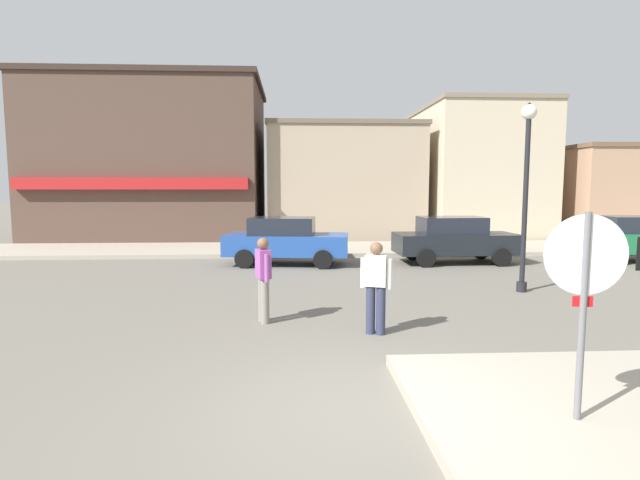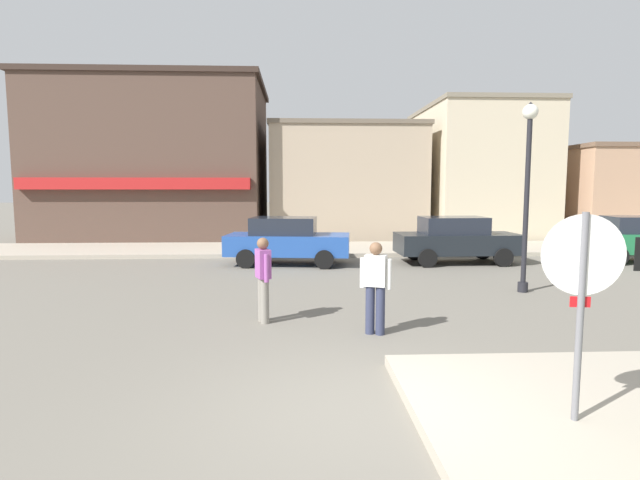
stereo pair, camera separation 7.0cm
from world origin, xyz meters
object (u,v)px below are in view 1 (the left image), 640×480
at_px(parked_car_second, 454,239).
at_px(pedestrian_crossing_near, 376,285).
at_px(stop_sign, 584,289).
at_px(pedestrian_crossing_far, 263,277).
at_px(lamp_post, 527,170).
at_px(parked_car_third, 639,238).
at_px(parked_car_nearest, 286,240).

height_order(parked_car_second, pedestrian_crossing_near, pedestrian_crossing_near).
relative_size(stop_sign, pedestrian_crossing_far, 1.43).
xyz_separation_m(lamp_post, parked_car_second, (-0.17, 4.66, -2.15)).
distance_m(parked_car_second, parked_car_third, 6.45).
height_order(stop_sign, pedestrian_crossing_far, stop_sign).
relative_size(stop_sign, parked_car_nearest, 0.55).
distance_m(stop_sign, lamp_post, 7.54).
distance_m(pedestrian_crossing_near, pedestrian_crossing_far, 2.17).
bearing_deg(parked_car_nearest, lamp_post, -38.46).
relative_size(parked_car_third, pedestrian_crossing_near, 2.58).
height_order(stop_sign, pedestrian_crossing_near, stop_sign).
xyz_separation_m(parked_car_second, pedestrian_crossing_near, (-3.98, -7.99, 0.06)).
height_order(parked_car_nearest, pedestrian_crossing_near, pedestrian_crossing_near).
xyz_separation_m(parked_car_third, pedestrian_crossing_far, (-12.42, -7.12, 0.06)).
bearing_deg(pedestrian_crossing_far, stop_sign, -51.88).
relative_size(lamp_post, pedestrian_crossing_far, 2.82).
relative_size(stop_sign, lamp_post, 0.51).
distance_m(stop_sign, pedestrian_crossing_near, 3.95).
height_order(stop_sign, parked_car_third, stop_sign).
bearing_deg(lamp_post, parked_car_second, 92.11).
xyz_separation_m(lamp_post, pedestrian_crossing_near, (-4.15, -3.32, -2.09)).
distance_m(parked_car_nearest, parked_car_second, 5.65).
relative_size(stop_sign, parked_car_second, 0.57).
bearing_deg(parked_car_nearest, stop_sign, -74.58).
distance_m(stop_sign, parked_car_second, 11.86).
bearing_deg(stop_sign, pedestrian_crossing_near, 112.82).
bearing_deg(pedestrian_crossing_far, parked_car_nearest, 87.47).
bearing_deg(parked_car_third, stop_sign, -127.63).
xyz_separation_m(stop_sign, parked_car_nearest, (-3.18, 11.54, -0.71)).
xyz_separation_m(parked_car_nearest, parked_car_second, (5.65, 0.04, 0.00)).
xyz_separation_m(parked_car_third, pedestrian_crossing_near, (-10.43, -7.98, 0.06)).
distance_m(lamp_post, parked_car_third, 8.11).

